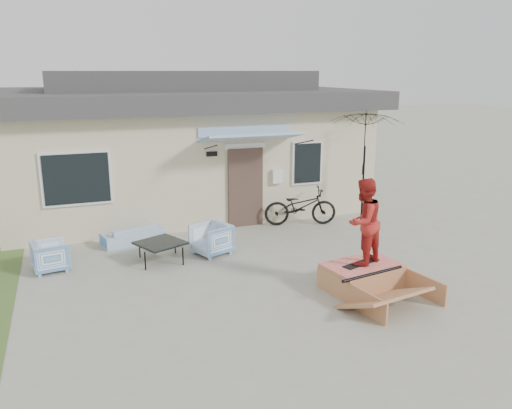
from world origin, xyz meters
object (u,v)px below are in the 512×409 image
object	(u,v)px
armchair_right	(211,238)
bicycle	(300,202)
coffee_table	(161,252)
skater	(363,220)
patio_umbrella	(364,159)
skateboard	(361,263)
loveseat	(133,231)
armchair_left	(50,254)
skate_ramp	(362,276)

from	to	relation	value
armchair_right	bicycle	bearing A→B (deg)	94.13
armchair_right	bicycle	distance (m)	3.21
coffee_table	bicycle	distance (m)	4.32
coffee_table	skater	bearing A→B (deg)	-39.12
patio_umbrella	armchair_right	bearing A→B (deg)	-166.90
coffee_table	skateboard	world-z (taller)	skateboard
coffee_table	skater	world-z (taller)	skater
loveseat	skater	size ratio (longest dim) A/B	0.90
coffee_table	skater	size ratio (longest dim) A/B	0.54
armchair_right	coffee_table	xyz separation A→B (m)	(-1.16, -0.07, -0.17)
loveseat	coffee_table	world-z (taller)	loveseat
patio_umbrella	skater	distance (m)	4.58
armchair_left	skate_ramp	distance (m)	6.38
bicycle	patio_umbrella	xyz separation A→B (m)	(1.72, -0.32, 1.13)
patio_umbrella	skateboard	size ratio (longest dim) A/B	2.72
skateboard	patio_umbrella	bearing A→B (deg)	40.08
coffee_table	skate_ramp	size ratio (longest dim) A/B	0.48
loveseat	patio_umbrella	bearing A→B (deg)	163.76
skateboard	armchair_left	bearing A→B (deg)	133.87
bicycle	skate_ramp	bearing A→B (deg)	-174.45
patio_umbrella	skateboard	xyz separation A→B (m)	(-2.41, -3.87, -1.25)
skateboard	skater	size ratio (longest dim) A/B	0.52
skate_ramp	skater	size ratio (longest dim) A/B	1.14
armchair_left	bicycle	distance (m)	6.41
armchair_left	armchair_right	world-z (taller)	armchair_right
armchair_right	skater	distance (m)	3.68
skate_ramp	skater	distance (m)	1.11
coffee_table	skate_ramp	bearing A→B (deg)	-39.53
coffee_table	loveseat	bearing A→B (deg)	105.00
armchair_left	bicycle	world-z (taller)	bicycle
coffee_table	patio_umbrella	world-z (taller)	patio_umbrella
skate_ramp	armchair_right	bearing A→B (deg)	118.19
loveseat	armchair_left	xyz separation A→B (m)	(-1.85, -1.21, 0.06)
patio_umbrella	skateboard	distance (m)	4.73
coffee_table	patio_umbrella	distance (m)	6.07
armchair_right	coffee_table	bearing A→B (deg)	-108.26
armchair_left	armchair_right	bearing A→B (deg)	-103.41
armchair_right	skater	bearing A→B (deg)	16.51
coffee_table	bicycle	size ratio (longest dim) A/B	0.46
armchair_right	patio_umbrella	size ratio (longest dim) A/B	0.33
bicycle	patio_umbrella	bearing A→B (deg)	-85.62
skateboard	skater	distance (m)	0.85
patio_umbrella	loveseat	bearing A→B (deg)	176.84
bicycle	skateboard	xyz separation A→B (m)	(-0.69, -4.18, -0.13)
loveseat	armchair_left	world-z (taller)	armchair_left
bicycle	skateboard	size ratio (longest dim) A/B	2.27
loveseat	skateboard	bearing A→B (deg)	118.64
coffee_table	patio_umbrella	size ratio (longest dim) A/B	0.39
bicycle	skater	size ratio (longest dim) A/B	1.18
skater	armchair_left	bearing A→B (deg)	-53.02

